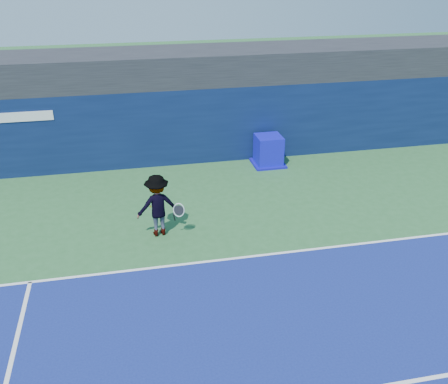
# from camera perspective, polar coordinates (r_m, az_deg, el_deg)

# --- Properties ---
(ground) EXTENTS (80.00, 80.00, 0.00)m
(ground) POSITION_cam_1_polar(r_m,az_deg,el_deg) (11.60, 2.53, -15.90)
(ground) COLOR #2B6131
(ground) RESTS_ON ground
(baseline) EXTENTS (24.00, 0.10, 0.01)m
(baseline) POSITION_cam_1_polar(r_m,az_deg,el_deg) (13.91, -0.49, -7.79)
(baseline) COLOR white
(baseline) RESTS_ON ground
(stadium_band) EXTENTS (36.00, 3.00, 1.20)m
(stadium_band) POSITION_cam_1_polar(r_m,az_deg,el_deg) (20.40, -5.35, 14.15)
(stadium_band) COLOR black
(stadium_band) RESTS_ON back_wall_assembly
(back_wall_assembly) EXTENTS (36.00, 1.03, 3.00)m
(back_wall_assembly) POSITION_cam_1_polar(r_m,az_deg,el_deg) (19.98, -4.77, 7.68)
(back_wall_assembly) COLOR #0B183D
(back_wall_assembly) RESTS_ON ground
(equipment_cart) EXTENTS (1.25, 1.25, 1.19)m
(equipment_cart) POSITION_cam_1_polar(r_m,az_deg,el_deg) (19.88, 5.09, 4.63)
(equipment_cart) COLOR #0F0DBA
(equipment_cart) RESTS_ON ground
(tennis_player) EXTENTS (1.43, 0.87, 1.92)m
(tennis_player) POSITION_cam_1_polar(r_m,az_deg,el_deg) (14.80, -7.60, -1.53)
(tennis_player) COLOR white
(tennis_player) RESTS_ON ground
(tennis_ball) EXTENTS (0.06, 0.06, 0.06)m
(tennis_ball) POSITION_cam_1_polar(r_m,az_deg,el_deg) (14.69, -8.41, -1.65)
(tennis_ball) COLOR #DEF51B
(tennis_ball) RESTS_ON ground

